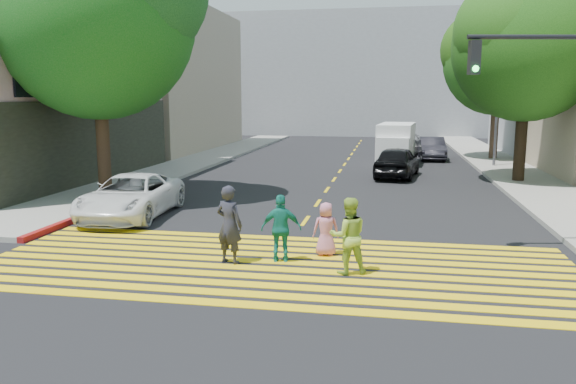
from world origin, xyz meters
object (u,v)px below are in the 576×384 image
(tree_right_near, at_px, (529,39))
(pedestrian_extra, at_px, (281,228))
(white_van, at_px, (396,145))
(dark_car_near, at_px, (397,162))
(tree_left, at_px, (99,9))
(tree_right_far, at_px, (500,55))
(silver_car, at_px, (407,142))
(pedestrian_man, at_px, (229,225))
(white_sedan, at_px, (131,196))
(pedestrian_child, at_px, (326,229))
(pedestrian_woman, at_px, (348,236))
(dark_car_parked, at_px, (432,148))

(tree_right_near, bearing_deg, pedestrian_extra, -120.61)
(white_van, bearing_deg, dark_car_near, -84.09)
(tree_left, bearing_deg, white_van, 51.30)
(tree_right_far, bearing_deg, tree_right_near, -93.27)
(tree_right_near, bearing_deg, silver_car, 108.28)
(tree_right_far, distance_m, silver_car, 8.64)
(pedestrian_man, height_order, dark_car_near, pedestrian_man)
(pedestrian_man, xyz_separation_m, white_sedan, (-4.48, 4.31, -0.23))
(pedestrian_child, height_order, silver_car, silver_car)
(tree_right_far, relative_size, pedestrian_man, 5.09)
(pedestrian_man, distance_m, silver_car, 28.04)
(pedestrian_extra, distance_m, white_sedan, 6.89)
(pedestrian_woman, relative_size, dark_car_near, 0.38)
(dark_car_near, relative_size, silver_car, 0.91)
(tree_right_near, bearing_deg, dark_car_near, 169.37)
(tree_right_near, xyz_separation_m, pedestrian_child, (-7.12, -12.93, -5.53))
(white_sedan, distance_m, dark_car_near, 13.54)
(pedestrian_child, height_order, white_van, white_van)
(tree_right_near, relative_size, white_van, 1.83)
(pedestrian_woman, relative_size, pedestrian_extra, 1.06)
(tree_left, xyz_separation_m, dark_car_parked, (12.81, 16.19, -6.14))
(tree_right_near, relative_size, pedestrian_extra, 5.82)
(white_sedan, relative_size, silver_car, 1.01)
(pedestrian_extra, bearing_deg, silver_car, -107.06)
(tree_right_near, height_order, dark_car_parked, tree_right_near)
(pedestrian_man, relative_size, white_van, 0.36)
(white_van, bearing_deg, tree_right_near, -44.52)
(tree_right_near, xyz_separation_m, white_van, (-5.33, 6.41, -5.09))
(pedestrian_child, height_order, white_sedan, white_sedan)
(pedestrian_man, xyz_separation_m, silver_car, (4.68, 27.65, -0.21))
(tree_right_far, distance_m, dark_car_near, 11.60)
(tree_left, xyz_separation_m, pedestrian_woman, (9.46, -7.40, -5.99))
(silver_car, xyz_separation_m, dark_car_parked, (1.39, -4.35, -0.02))
(white_sedan, distance_m, silver_car, 25.07)
(white_sedan, bearing_deg, pedestrian_woman, -35.95)
(tree_left, xyz_separation_m, white_sedan, (2.26, -2.80, -6.15))
(tree_left, bearing_deg, pedestrian_extra, -40.75)
(silver_car, distance_m, dark_car_parked, 4.56)
(dark_car_parked, height_order, white_van, white_van)
(tree_left, relative_size, tree_right_near, 1.11)
(pedestrian_man, height_order, dark_car_parked, pedestrian_man)
(pedestrian_man, relative_size, pedestrian_child, 1.40)
(dark_car_near, bearing_deg, pedestrian_woman, 94.55)
(dark_car_near, bearing_deg, tree_right_near, 178.33)
(tree_right_near, xyz_separation_m, tree_right_far, (0.54, 9.38, 0.03))
(pedestrian_woman, distance_m, dark_car_parked, 23.83)
(tree_left, relative_size, white_sedan, 2.09)
(pedestrian_extra, height_order, white_sedan, pedestrian_extra)
(pedestrian_man, bearing_deg, pedestrian_extra, -145.09)
(tree_left, xyz_separation_m, pedestrian_extra, (7.88, -6.79, -6.03))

